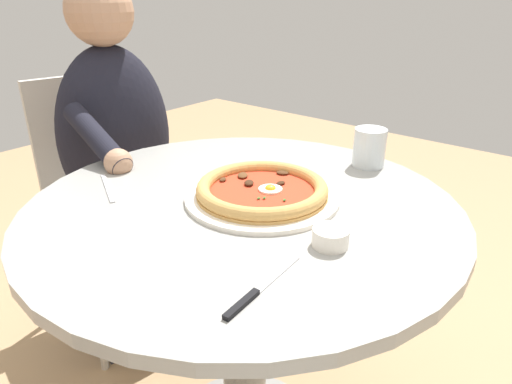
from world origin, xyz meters
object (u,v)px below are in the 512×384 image
dining_table (243,276)px  ramekin_capers (331,237)px  water_glass (369,150)px  diner_person (123,195)px  steak_knife (254,294)px  fork_utensil (108,188)px  pizza_on_plate (262,191)px  cafe_chair_diner (105,180)px

dining_table → ramekin_capers: size_ratio=14.13×
water_glass → diner_person: size_ratio=0.08×
diner_person → steak_knife: bearing=-112.7°
ramekin_capers → fork_utensil: 0.53m
dining_table → steak_knife: size_ratio=4.67×
pizza_on_plate → cafe_chair_diner: (0.12, 0.80, -0.23)m
steak_knife → fork_utensil: size_ratio=1.26×
cafe_chair_diner → steak_knife: bearing=-111.3°
water_glass → ramekin_capers: (-0.40, -0.13, -0.02)m
fork_utensil → cafe_chair_diner: bearing=59.1°
dining_table → pizza_on_plate: bearing=-27.0°
pizza_on_plate → steak_knife: size_ratio=1.69×
dining_table → cafe_chair_diner: bearing=78.5°
ramekin_capers → cafe_chair_diner: bearing=79.1°
fork_utensil → cafe_chair_diner: size_ratio=0.18×
diner_person → cafe_chair_diner: bearing=77.8°
ramekin_capers → dining_table: bearing=81.4°
pizza_on_plate → fork_utensil: 0.35m
steak_knife → cafe_chair_diner: (0.39, 1.00, -0.21)m
water_glass → steak_knife: size_ratio=0.49×
fork_utensil → diner_person: 0.49m
pizza_on_plate → cafe_chair_diner: bearing=81.6°
water_glass → cafe_chair_diner: cafe_chair_diner is taller
water_glass → fork_utensil: (-0.50, 0.38, -0.04)m
fork_utensil → pizza_on_plate: bearing=-59.7°
water_glass → steak_knife: (-0.60, -0.12, -0.04)m
pizza_on_plate → fork_utensil: (-0.18, 0.30, -0.02)m
dining_table → diner_person: diner_person is taller
steak_knife → ramekin_capers: size_ratio=3.02×
dining_table → diner_person: size_ratio=0.77×
ramekin_capers → diner_person: diner_person is taller
diner_person → cafe_chair_diner: 0.15m
fork_utensil → diner_person: size_ratio=0.13×
dining_table → pizza_on_plate: (0.04, -0.02, 0.20)m
dining_table → cafe_chair_diner: 0.79m
steak_knife → diner_person: diner_person is taller
dining_table → pizza_on_plate: pizza_on_plate is taller
pizza_on_plate → ramekin_capers: size_ratio=5.12×
steak_knife → ramekin_capers: ramekin_capers is taller
cafe_chair_diner → ramekin_capers: bearing=-100.9°
pizza_on_plate → water_glass: bearing=-14.1°
dining_table → ramekin_capers: ramekin_capers is taller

